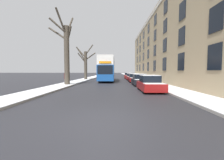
% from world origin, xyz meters
% --- Properties ---
extents(ground_plane, '(320.00, 320.00, 0.00)m').
position_xyz_m(ground_plane, '(0.00, 0.00, 0.00)').
color(ground_plane, '#28282D').
extents(sidewalk_left, '(2.45, 130.00, 0.16)m').
position_xyz_m(sidewalk_left, '(-6.00, 53.00, 0.08)').
color(sidewalk_left, gray).
rests_on(sidewalk_left, ground).
extents(sidewalk_right, '(2.45, 130.00, 0.16)m').
position_xyz_m(sidewalk_right, '(6.00, 53.00, 0.08)').
color(sidewalk_right, gray).
rests_on(sidewalk_right, ground).
extents(terrace_facade_right, '(9.10, 46.78, 12.67)m').
position_xyz_m(terrace_facade_right, '(11.71, 22.96, 6.34)').
color(terrace_facade_right, tan).
rests_on(terrace_facade_right, ground).
extents(bare_tree_left_0, '(3.26, 3.66, 9.12)m').
position_xyz_m(bare_tree_left_0, '(-5.71, 13.60, 4.44)').
color(bare_tree_left_0, '#423A30').
rests_on(bare_tree_left_0, ground).
extents(bare_tree_left_1, '(4.00, 3.10, 7.33)m').
position_xyz_m(bare_tree_left_1, '(-5.67, 25.51, 3.50)').
color(bare_tree_left_1, '#423A30').
rests_on(bare_tree_left_1, ground).
extents(double_decker_bus, '(2.58, 10.88, 4.31)m').
position_xyz_m(double_decker_bus, '(-1.00, 22.15, 2.44)').
color(double_decker_bus, '#194C99').
rests_on(double_decker_bus, ground).
extents(parked_car_0, '(1.83, 4.26, 1.48)m').
position_xyz_m(parked_car_0, '(3.69, 8.38, 0.68)').
color(parked_car_0, maroon).
rests_on(parked_car_0, ground).
extents(parked_car_1, '(1.79, 4.30, 1.48)m').
position_xyz_m(parked_car_1, '(3.69, 14.23, 0.68)').
color(parked_car_1, black).
rests_on(parked_car_1, ground).
extents(parked_car_2, '(1.82, 4.12, 1.45)m').
position_xyz_m(parked_car_2, '(3.69, 19.80, 0.66)').
color(parked_car_2, maroon).
rests_on(parked_car_2, ground).
extents(parked_car_3, '(1.74, 4.01, 1.41)m').
position_xyz_m(parked_car_3, '(3.69, 25.74, 0.65)').
color(parked_car_3, maroon).
rests_on(parked_car_3, ground).
extents(parked_car_4, '(1.87, 4.30, 1.54)m').
position_xyz_m(parked_car_4, '(3.69, 31.36, 0.71)').
color(parked_car_4, maroon).
rests_on(parked_car_4, ground).
extents(pedestrian_left_sidewalk, '(0.40, 0.40, 1.82)m').
position_xyz_m(pedestrian_left_sidewalk, '(-6.10, 14.41, 1.00)').
color(pedestrian_left_sidewalk, '#4C4742').
rests_on(pedestrian_left_sidewalk, ground).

